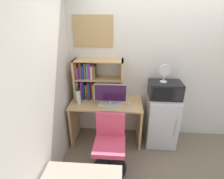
{
  "coord_description": "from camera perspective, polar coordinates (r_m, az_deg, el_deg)",
  "views": [
    {
      "loc": [
        -0.67,
        -2.84,
        2.12
      ],
      "look_at": [
        -0.85,
        -0.32,
        1.02
      ],
      "focal_mm": 27.41,
      "sensor_mm": 36.0,
      "label": 1
    }
  ],
  "objects": [
    {
      "name": "wall_corkboard",
      "position": [
        2.88,
        -6.42,
        18.76
      ],
      "size": [
        0.65,
        0.02,
        0.49
      ],
      "primitive_type": "cube",
      "color": "tan"
    },
    {
      "name": "keyboard",
      "position": [
        2.82,
        -0.59,
        -4.87
      ],
      "size": [
        0.39,
        0.15,
        0.02
      ],
      "primitive_type": "cube",
      "color": "silver",
      "rests_on": "desk"
    },
    {
      "name": "microwave",
      "position": [
        2.87,
        17.18,
        -0.08
      ],
      "size": [
        0.51,
        0.36,
        0.26
      ],
      "color": "black",
      "rests_on": "mini_fridge"
    },
    {
      "name": "desk_chair",
      "position": [
        2.6,
        -0.74,
        -18.63
      ],
      "size": [
        0.5,
        0.5,
        0.85
      ],
      "color": "black",
      "rests_on": "ground_plane"
    },
    {
      "name": "hutch_bookshelf",
      "position": [
        2.94,
        -6.97,
        3.42
      ],
      "size": [
        0.82,
        0.29,
        0.69
      ],
      "color": "tan",
      "rests_on": "desk"
    },
    {
      "name": "water_bottle",
      "position": [
        2.86,
        -11.12,
        -2.47
      ],
      "size": [
        0.07,
        0.07,
        0.25
      ],
      "color": "silver",
      "rests_on": "desk"
    },
    {
      "name": "mini_fridge",
      "position": [
        3.13,
        15.93,
        -9.8
      ],
      "size": [
        0.5,
        0.53,
        0.89
      ],
      "color": "silver",
      "rests_on": "ground_plane"
    },
    {
      "name": "wall_back",
      "position": [
        3.16,
        23.85,
        6.5
      ],
      "size": [
        6.4,
        0.04,
        2.6
      ],
      "primitive_type": "cube",
      "color": "silver",
      "rests_on": "ground_plane"
    },
    {
      "name": "desk_fan",
      "position": [
        2.75,
        17.16,
        5.64
      ],
      "size": [
        0.18,
        0.11,
        0.29
      ],
      "color": "silver",
      "rests_on": "microwave"
    },
    {
      "name": "computer_mouse",
      "position": [
        2.83,
        5.65,
        -4.73
      ],
      "size": [
        0.06,
        0.1,
        0.04
      ],
      "primitive_type": "ellipsoid",
      "color": "silver",
      "rests_on": "desk"
    },
    {
      "name": "desk",
      "position": [
        3.02,
        -1.87,
        -8.29
      ],
      "size": [
        1.2,
        0.58,
        0.77
      ],
      "color": "tan",
      "rests_on": "ground_plane"
    },
    {
      "name": "monitor",
      "position": [
        2.69,
        -0.54,
        -1.7
      ],
      "size": [
        0.52,
        0.21,
        0.38
      ],
      "color": "#B7B7BC",
      "rests_on": "desk"
    },
    {
      "name": "wall_left",
      "position": [
        1.76,
        -29.46,
        -7.43
      ],
      "size": [
        0.04,
        4.4,
        2.6
      ],
      "primitive_type": "cube",
      "color": "silver",
      "rests_on": "ground_plane"
    }
  ]
}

